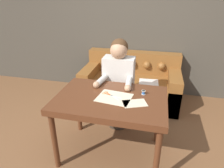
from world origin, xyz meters
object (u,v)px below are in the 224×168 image
dining_table (111,104)px  scissors (109,95)px  person (118,84)px  thread_spool (144,93)px  couch (131,84)px

dining_table → scissors: size_ratio=5.10×
person → scissors: (-0.00, -0.51, 0.11)m
dining_table → scissors: scissors is taller
thread_spool → couch: bearing=103.8°
couch → scissors: 1.42m
dining_table → thread_spool: thread_spool is taller
scissors → person: bearing=89.5°
couch → person: person is taller
couch → person: (-0.06, -0.82, 0.37)m
couch → scissors: size_ratio=7.07×
dining_table → person: (-0.03, 0.56, -0.02)m
dining_table → person: person is taller
scissors → thread_spool: 0.38m
scissors → dining_table: bearing=-55.9°
couch → thread_spool: (0.30, -1.24, 0.50)m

